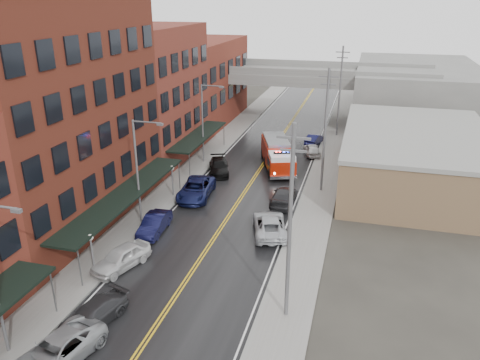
# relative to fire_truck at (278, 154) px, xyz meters

# --- Properties ---
(road) EXTENTS (11.00, 160.00, 0.02)m
(road) POSITION_rel_fire_truck_xyz_m (-1.79, -10.27, -1.69)
(road) COLOR black
(road) RESTS_ON ground
(sidewalk_left) EXTENTS (3.00, 160.00, 0.15)m
(sidewalk_left) POSITION_rel_fire_truck_xyz_m (-9.09, -10.27, -1.62)
(sidewalk_left) COLOR slate
(sidewalk_left) RESTS_ON ground
(sidewalk_right) EXTENTS (3.00, 160.00, 0.15)m
(sidewalk_right) POSITION_rel_fire_truck_xyz_m (5.51, -10.27, -1.62)
(sidewalk_right) COLOR slate
(sidewalk_right) RESTS_ON ground
(curb_left) EXTENTS (0.30, 160.00, 0.15)m
(curb_left) POSITION_rel_fire_truck_xyz_m (-7.44, -10.27, -1.62)
(curb_left) COLOR gray
(curb_left) RESTS_ON ground
(curb_right) EXTENTS (0.30, 160.00, 0.15)m
(curb_right) POSITION_rel_fire_truck_xyz_m (3.86, -10.27, -1.62)
(curb_right) COLOR gray
(curb_right) RESTS_ON ground
(brick_building_b) EXTENTS (9.00, 20.00, 18.00)m
(brick_building_b) POSITION_rel_fire_truck_xyz_m (-15.09, -17.27, 7.30)
(brick_building_b) COLOR #561F16
(brick_building_b) RESTS_ON ground
(brick_building_c) EXTENTS (9.00, 15.00, 15.00)m
(brick_building_c) POSITION_rel_fire_truck_xyz_m (-15.09, 0.23, 5.80)
(brick_building_c) COLOR maroon
(brick_building_c) RESTS_ON ground
(brick_building_far) EXTENTS (9.00, 20.00, 12.00)m
(brick_building_far) POSITION_rel_fire_truck_xyz_m (-15.09, 17.73, 4.30)
(brick_building_far) COLOR maroon
(brick_building_far) RESTS_ON ground
(tan_building) EXTENTS (14.00, 22.00, 5.00)m
(tan_building) POSITION_rel_fire_truck_xyz_m (14.21, -0.27, 0.80)
(tan_building) COLOR brown
(tan_building) RESTS_ON ground
(right_far_block) EXTENTS (18.00, 30.00, 8.00)m
(right_far_block) POSITION_rel_fire_truck_xyz_m (16.21, 29.73, 2.30)
(right_far_block) COLOR slate
(right_far_block) RESTS_ON ground
(awning_1) EXTENTS (2.60, 18.00, 3.09)m
(awning_1) POSITION_rel_fire_truck_xyz_m (-9.28, -17.27, 1.29)
(awning_1) COLOR black
(awning_1) RESTS_ON ground
(awning_2) EXTENTS (2.60, 13.00, 3.09)m
(awning_2) POSITION_rel_fire_truck_xyz_m (-9.28, 0.23, 1.29)
(awning_2) COLOR black
(awning_2) RESTS_ON ground
(globe_lamp_1) EXTENTS (0.44, 0.44, 3.12)m
(globe_lamp_1) POSITION_rel_fire_truck_xyz_m (-8.19, -24.27, 0.62)
(globe_lamp_1) COLOR #59595B
(globe_lamp_1) RESTS_ON ground
(globe_lamp_2) EXTENTS (0.44, 0.44, 3.12)m
(globe_lamp_2) POSITION_rel_fire_truck_xyz_m (-8.19, -10.27, 0.62)
(globe_lamp_2) COLOR #59595B
(globe_lamp_2) RESTS_ON ground
(street_lamp_1) EXTENTS (2.64, 0.22, 9.00)m
(street_lamp_1) POSITION_rel_fire_truck_xyz_m (-8.34, -16.27, 3.49)
(street_lamp_1) COLOR #59595B
(street_lamp_1) RESTS_ON ground
(street_lamp_2) EXTENTS (2.64, 0.22, 9.00)m
(street_lamp_2) POSITION_rel_fire_truck_xyz_m (-8.34, -0.27, 3.49)
(street_lamp_2) COLOR #59595B
(street_lamp_2) RESTS_ON ground
(utility_pole_0) EXTENTS (1.80, 0.24, 12.00)m
(utility_pole_0) POSITION_rel_fire_truck_xyz_m (5.41, -25.27, 4.61)
(utility_pole_0) COLOR #59595B
(utility_pole_0) RESTS_ON ground
(utility_pole_1) EXTENTS (1.80, 0.24, 12.00)m
(utility_pole_1) POSITION_rel_fire_truck_xyz_m (5.41, -5.27, 4.61)
(utility_pole_1) COLOR #59595B
(utility_pole_1) RESTS_ON ground
(utility_pole_2) EXTENTS (1.80, 0.24, 12.00)m
(utility_pole_2) POSITION_rel_fire_truck_xyz_m (5.41, 14.73, 4.61)
(utility_pole_2) COLOR #59595B
(utility_pole_2) RESTS_ON ground
(overpass) EXTENTS (40.00, 10.00, 7.50)m
(overpass) POSITION_rel_fire_truck_xyz_m (-1.79, 21.73, 4.29)
(overpass) COLOR slate
(overpass) RESTS_ON ground
(fire_truck) EXTENTS (5.52, 8.99, 3.13)m
(fire_truck) POSITION_rel_fire_truck_xyz_m (0.00, 0.00, 0.00)
(fire_truck) COLOR #9E1907
(fire_truck) RESTS_ON ground
(parked_car_left_2) EXTENTS (3.65, 5.90, 1.53)m
(parked_car_left_2) POSITION_rel_fire_truck_xyz_m (-5.48, -32.26, -0.93)
(parked_car_left_2) COLOR gray
(parked_car_left_2) RESTS_ON ground
(parked_car_left_3) EXTENTS (3.13, 4.97, 1.34)m
(parked_car_left_3) POSITION_rel_fire_truck_xyz_m (-5.39, -28.97, -1.03)
(parked_car_left_3) COLOR #2B2C2E
(parked_car_left_3) RESTS_ON ground
(parked_car_left_4) EXTENTS (3.26, 5.02, 1.59)m
(parked_car_left_4) POSITION_rel_fire_truck_xyz_m (-6.79, -22.99, -0.90)
(parked_car_left_4) COLOR silver
(parked_car_left_4) RESTS_ON ground
(parked_car_left_5) EXTENTS (1.85, 4.60, 1.49)m
(parked_car_left_5) POSITION_rel_fire_truck_xyz_m (-6.79, -17.47, -0.95)
(parked_car_left_5) COLOR black
(parked_car_left_5) RESTS_ON ground
(parked_car_left_6) EXTENTS (3.34, 6.26, 1.67)m
(parked_car_left_6) POSITION_rel_fire_truck_xyz_m (-5.98, -9.88, -0.86)
(parked_car_left_6) COLOR #121846
(parked_car_left_6) RESTS_ON ground
(parked_car_left_7) EXTENTS (3.61, 5.44, 1.46)m
(parked_car_left_7) POSITION_rel_fire_truck_xyz_m (-5.85, -3.13, -0.96)
(parked_car_left_7) COLOR black
(parked_car_left_7) RESTS_ON ground
(parked_car_right_0) EXTENTS (4.00, 6.02, 1.54)m
(parked_car_right_0) POSITION_rel_fire_truck_xyz_m (2.29, -15.19, -0.93)
(parked_car_right_0) COLOR #B2B5BB
(parked_car_right_0) RESTS_ON ground
(parked_car_right_1) EXTENTS (2.06, 5.02, 1.45)m
(parked_car_right_1) POSITION_rel_fire_truck_xyz_m (2.36, -9.20, -0.97)
(parked_car_right_1) COLOR #252527
(parked_car_right_1) RESTS_ON ground
(parked_car_right_2) EXTENTS (2.73, 4.42, 1.40)m
(parked_car_right_2) POSITION_rel_fire_truck_xyz_m (3.17, 5.66, -0.99)
(parked_car_right_2) COLOR #B6B6B6
(parked_car_right_2) RESTS_ON ground
(parked_car_right_3) EXTENTS (2.25, 4.27, 1.34)m
(parked_car_right_3) POSITION_rel_fire_truck_xyz_m (2.91, 10.22, -1.03)
(parked_car_right_3) COLOR black
(parked_car_right_3) RESTS_ON ground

